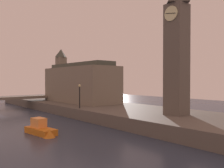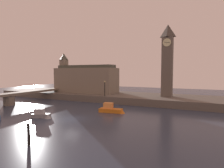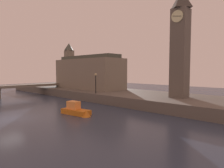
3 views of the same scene
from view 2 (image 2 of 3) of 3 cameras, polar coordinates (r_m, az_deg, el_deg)
name	(u,v)px [view 2 (image 2 of 3)]	position (r m, az deg, el deg)	size (l,w,h in m)	color
ground_plane	(71,119)	(28.25, -12.48, -10.48)	(120.00, 120.00, 0.00)	#2D384C
far_embankment	(122,97)	(45.38, 2.98, -4.06)	(70.00, 12.00, 1.50)	#5B544C
clock_tower	(167,60)	(42.20, 16.71, 7.17)	(2.44, 2.48, 15.59)	#5B544C
parliament_hall	(85,79)	(50.26, -8.28, 1.58)	(16.70, 6.39, 10.64)	slate
bridge_span	(7,97)	(43.77, -29.55, -3.40)	(2.48, 32.26, 2.49)	slate
streetlamp	(105,86)	(41.08, -2.26, -0.74)	(0.36, 0.36, 3.46)	black
mooring_post_right	(29,135)	(19.48, -24.32, -14.03)	(0.30, 0.30, 2.11)	black
boat_patrol_orange	(113,110)	(31.76, 0.29, -7.88)	(4.79, 2.02, 1.75)	orange
boat_cruiser_grey	(42,114)	(30.18, -20.74, -8.79)	(3.41, 1.95, 1.37)	gray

